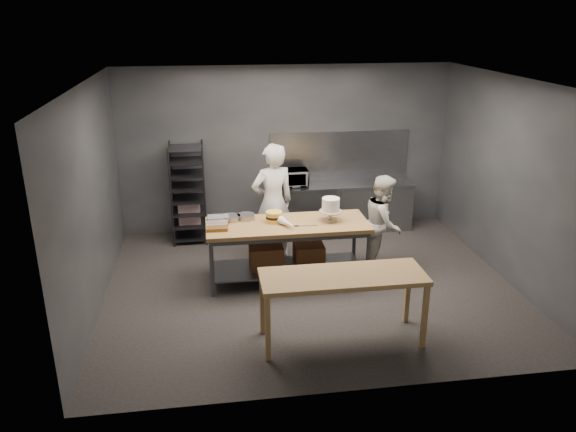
# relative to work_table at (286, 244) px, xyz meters

# --- Properties ---
(ground) EXTENTS (6.00, 6.00, 0.00)m
(ground) POSITION_rel_work_table_xyz_m (0.32, -0.29, -0.57)
(ground) COLOR black
(ground) RESTS_ON ground
(back_wall) EXTENTS (6.00, 0.04, 3.00)m
(back_wall) POSITION_rel_work_table_xyz_m (0.32, 2.21, 0.93)
(back_wall) COLOR #4C4F54
(back_wall) RESTS_ON ground
(work_table) EXTENTS (2.40, 0.90, 0.92)m
(work_table) POSITION_rel_work_table_xyz_m (0.00, 0.00, 0.00)
(work_table) COLOR olive
(work_table) RESTS_ON ground
(near_counter) EXTENTS (2.00, 0.70, 0.90)m
(near_counter) POSITION_rel_work_table_xyz_m (0.43, -1.78, 0.24)
(near_counter) COLOR olive
(near_counter) RESTS_ON ground
(back_counter) EXTENTS (2.60, 0.60, 0.90)m
(back_counter) POSITION_rel_work_table_xyz_m (1.32, 1.89, -0.12)
(back_counter) COLOR slate
(back_counter) RESTS_ON ground
(splashback_panel) EXTENTS (2.60, 0.02, 0.90)m
(splashback_panel) POSITION_rel_work_table_xyz_m (1.32, 2.19, 0.78)
(splashback_panel) COLOR slate
(splashback_panel) RESTS_ON back_counter
(speed_rack) EXTENTS (0.60, 0.65, 1.75)m
(speed_rack) POSITION_rel_work_table_xyz_m (-1.47, 1.81, 0.28)
(speed_rack) COLOR black
(speed_rack) RESTS_ON ground
(chef_behind) EXTENTS (0.81, 0.65, 1.95)m
(chef_behind) POSITION_rel_work_table_xyz_m (-0.11, 0.76, 0.40)
(chef_behind) COLOR silver
(chef_behind) RESTS_ON ground
(chef_right) EXTENTS (0.83, 0.92, 1.54)m
(chef_right) POSITION_rel_work_table_xyz_m (1.55, 0.14, 0.20)
(chef_right) COLOR silver
(chef_right) RESTS_ON ground
(microwave) EXTENTS (0.54, 0.37, 0.30)m
(microwave) POSITION_rel_work_table_xyz_m (0.39, 1.89, 0.48)
(microwave) COLOR black
(microwave) RESTS_ON back_counter
(frosted_cake_stand) EXTENTS (0.34, 0.34, 0.35)m
(frosted_cake_stand) POSITION_rel_work_table_xyz_m (0.66, -0.02, 0.57)
(frosted_cake_stand) COLOR #B9AF94
(frosted_cake_stand) RESTS_ON work_table
(layer_cake) EXTENTS (0.25, 0.25, 0.16)m
(layer_cake) POSITION_rel_work_table_xyz_m (-0.18, 0.06, 0.43)
(layer_cake) COLOR #F6DB4E
(layer_cake) RESTS_ON work_table
(cake_pans) EXTENTS (0.73, 0.35, 0.07)m
(cake_pans) POSITION_rel_work_table_xyz_m (-0.80, 0.20, 0.39)
(cake_pans) COLOR gray
(cake_pans) RESTS_ON work_table
(piping_bag) EXTENTS (0.27, 0.40, 0.12)m
(piping_bag) POSITION_rel_work_table_xyz_m (-0.01, -0.20, 0.41)
(piping_bag) COLOR white
(piping_bag) RESTS_ON work_table
(offset_spatula) EXTENTS (0.36, 0.02, 0.02)m
(offset_spatula) POSITION_rel_work_table_xyz_m (0.21, -0.18, 0.35)
(offset_spatula) COLOR slate
(offset_spatula) RESTS_ON work_table
(pastry_clamshells) EXTENTS (0.33, 0.47, 0.11)m
(pastry_clamshells) POSITION_rel_work_table_xyz_m (-1.01, -0.01, 0.40)
(pastry_clamshells) COLOR #90541C
(pastry_clamshells) RESTS_ON work_table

